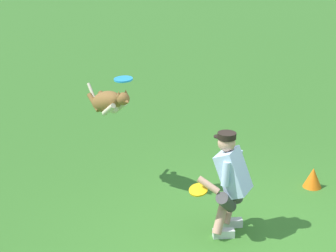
% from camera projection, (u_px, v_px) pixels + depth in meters
% --- Properties ---
extents(ground_plane, '(60.00, 60.00, 0.00)m').
position_uv_depth(ground_plane, '(255.00, 247.00, 6.38)').
color(ground_plane, '#377127').
extents(person, '(0.71, 0.62, 1.29)m').
position_uv_depth(person, '(230.00, 181.00, 6.46)').
color(person, silver).
rests_on(person, ground_plane).
extents(dog, '(0.65, 0.96, 0.50)m').
position_uv_depth(dog, '(108.00, 102.00, 7.40)').
color(dog, brown).
extents(frisbee_flying, '(0.35, 0.35, 0.04)m').
position_uv_depth(frisbee_flying, '(123.00, 79.00, 7.08)').
color(frisbee_flying, '#2695DA').
extents(frisbee_held, '(0.29, 0.29, 0.11)m').
position_uv_depth(frisbee_held, '(198.00, 190.00, 6.42)').
color(frisbee_held, yellow).
rests_on(frisbee_held, person).
extents(training_cone, '(0.27, 0.27, 0.30)m').
position_uv_depth(training_cone, '(313.00, 178.00, 7.80)').
color(training_cone, orange).
rests_on(training_cone, ground_plane).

